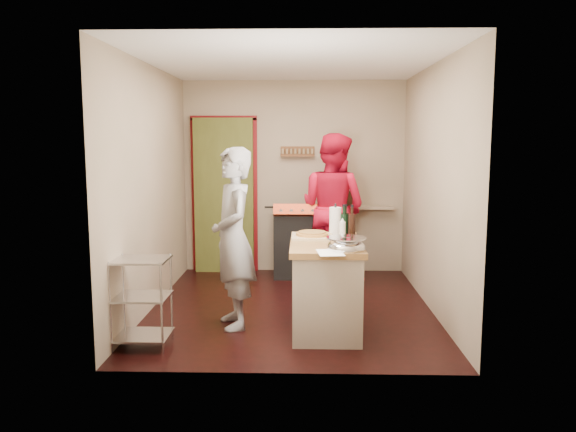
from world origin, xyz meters
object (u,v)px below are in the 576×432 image
at_px(wire_shelving, 142,298).
at_px(person_stripe, 233,238).
at_px(stove, 297,243).
at_px(island, 326,283).
at_px(person_red, 333,208).

xyz_separation_m(wire_shelving, person_stripe, (0.74, 0.57, 0.43)).
relative_size(stove, person_stripe, 0.58).
xyz_separation_m(island, person_stripe, (-0.89, 0.07, 0.41)).
distance_m(stove, person_red, 0.71).
relative_size(wire_shelving, person_stripe, 0.46).
bearing_deg(island, stove, 98.12).
height_order(wire_shelving, person_red, person_red).
bearing_deg(island, person_red, 85.30).
relative_size(wire_shelving, island, 0.64).
xyz_separation_m(wire_shelving, island, (1.63, 0.50, 0.02)).
height_order(stove, wire_shelving, stove).
xyz_separation_m(stove, island, (0.30, -2.12, 0.01)).
height_order(stove, island, island).
distance_m(wire_shelving, person_stripe, 1.03).
bearing_deg(person_red, wire_shelving, 89.62).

